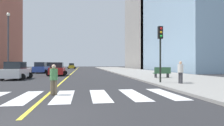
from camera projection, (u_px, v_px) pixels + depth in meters
ground_plane at (18, 120)px, 5.52m from camera, size 220.00×220.00×0.00m
sidewalk_kerb_east at (157, 75)px, 27.14m from camera, size 10.00×120.00×0.15m
crosswalk_paint at (45, 97)px, 9.48m from camera, size 13.50×4.00×0.01m
lane_divider_paint at (75, 71)px, 45.07m from camera, size 0.16×80.00×0.01m
parking_garage_concrete at (157, 26)px, 67.84m from camera, size 18.00×24.00×30.09m
car_red_nearest at (57, 69)px, 26.25m from camera, size 2.58×4.10×1.82m
car_green_second at (55, 67)px, 50.09m from camera, size 2.82×4.38×1.92m
car_gray_third at (48, 67)px, 38.67m from camera, size 2.70×4.32×1.93m
car_white_fourth at (16, 71)px, 19.97m from camera, size 2.61×4.14×1.84m
car_yellow_fifth at (72, 66)px, 62.20m from camera, size 2.55×4.07×1.81m
car_blue_sixth at (41, 68)px, 33.28m from camera, size 2.69×4.28×1.91m
traffic_light_near_corner at (160, 43)px, 15.37m from camera, size 0.36×0.41×4.50m
park_bench at (162, 73)px, 20.37m from camera, size 1.81×0.60×1.12m
pedestrian_crossing at (54, 78)px, 9.98m from camera, size 0.40×0.40×1.60m
pedestrian_waiting_east at (180, 71)px, 14.45m from camera, size 0.42×0.42×1.68m
street_lamp at (8, 39)px, 25.62m from camera, size 0.44×0.44×8.33m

